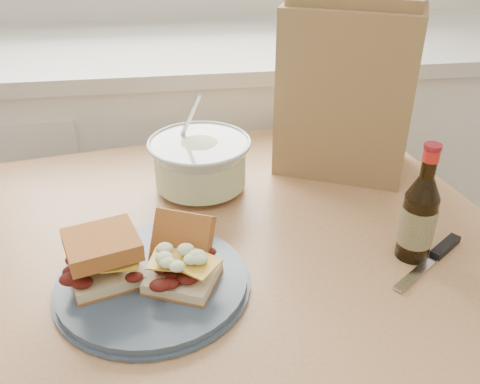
{
  "coord_description": "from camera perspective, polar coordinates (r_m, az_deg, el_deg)",
  "views": [
    {
      "loc": [
        0.02,
        0.1,
        1.36
      ],
      "look_at": [
        0.13,
        0.9,
        0.88
      ],
      "focal_mm": 40.0,
      "sensor_mm": 36.0,
      "label": 1
    }
  ],
  "objects": [
    {
      "name": "cabinet_run",
      "position": [
        1.83,
        -7.57,
        1.32
      ],
      "size": [
        2.5,
        0.64,
        0.94
      ],
      "color": "white",
      "rests_on": "ground"
    },
    {
      "name": "dining_table",
      "position": [
        1.01,
        0.64,
        -11.64
      ],
      "size": [
        1.1,
        1.1,
        0.8
      ],
      "rotation": [
        0.0,
        0.0,
        0.16
      ],
      "color": "tan",
      "rests_on": "ground"
    },
    {
      "name": "plate",
      "position": [
        0.86,
        -9.32,
        -9.52
      ],
      "size": [
        0.3,
        0.3,
        0.02
      ],
      "primitive_type": "cylinder",
      "color": "#3B4C60",
      "rests_on": "dining_table"
    },
    {
      "name": "sandwich_left",
      "position": [
        0.85,
        -14.32,
        -6.78
      ],
      "size": [
        0.13,
        0.12,
        0.08
      ],
      "rotation": [
        0.0,
        0.0,
        0.3
      ],
      "color": "beige",
      "rests_on": "plate"
    },
    {
      "name": "sandwich_right",
      "position": [
        0.84,
        -6.18,
        -7.14
      ],
      "size": [
        0.13,
        0.17,
        0.09
      ],
      "rotation": [
        0.0,
        0.0,
        -0.43
      ],
      "color": "beige",
      "rests_on": "plate"
    },
    {
      "name": "coleslaw_bowl",
      "position": [
        1.09,
        -4.27,
        2.85
      ],
      "size": [
        0.21,
        0.21,
        0.21
      ],
      "color": "silver",
      "rests_on": "dining_table"
    },
    {
      "name": "beer_bottle",
      "position": [
        0.93,
        18.53,
        -2.5
      ],
      "size": [
        0.06,
        0.06,
        0.21
      ],
      "rotation": [
        0.0,
        0.0,
        -0.26
      ],
      "color": "black",
      "rests_on": "dining_table"
    },
    {
      "name": "knife",
      "position": [
        0.98,
        20.4,
        -6.13
      ],
      "size": [
        0.17,
        0.13,
        0.01
      ],
      "rotation": [
        0.0,
        0.0,
        0.64
      ],
      "color": "silver",
      "rests_on": "dining_table"
    },
    {
      "name": "paper_bag",
      "position": [
        1.16,
        11.3,
        10.6
      ],
      "size": [
        0.32,
        0.27,
        0.35
      ],
      "primitive_type": "cube",
      "rotation": [
        0.0,
        0.0,
        -0.44
      ],
      "color": "olive",
      "rests_on": "dining_table"
    }
  ]
}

